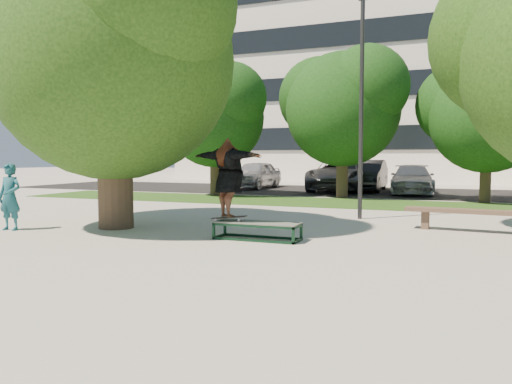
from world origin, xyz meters
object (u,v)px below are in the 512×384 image
at_px(bystander, 10,197).
at_px(bench, 483,214).
at_px(tree_left, 112,45).
at_px(car_dark, 366,176).
at_px(lamppost, 361,105).
at_px(car_grey, 340,175).
at_px(grind_box, 257,231).
at_px(car_silver_b, 412,179).
at_px(car_silver_a, 255,175).

height_order(bystander, bench, bystander).
xyz_separation_m(tree_left, car_dark, (3.56, 15.41, -3.63)).
distance_m(lamppost, car_grey, 11.84).
bearing_deg(grind_box, car_silver_b, 82.56).
distance_m(bystander, car_silver_a, 16.74).
distance_m(bystander, car_grey, 16.99).
bearing_deg(lamppost, tree_left, -143.58).
bearing_deg(car_silver_b, grind_box, -102.72).
bearing_deg(bench, car_grey, 120.84).
bearing_deg(bench, bystander, -154.84).
bearing_deg(lamppost, grind_box, -107.43).
xyz_separation_m(grind_box, car_silver_a, (-6.43, 15.84, 0.57)).
relative_size(lamppost, car_grey, 1.03).
bearing_deg(car_grey, car_silver_b, -15.03).
xyz_separation_m(car_dark, car_silver_b, (2.31, -1.03, -0.11)).
bearing_deg(lamppost, car_dark, 98.58).
bearing_deg(car_grey, bench, -67.85).
xyz_separation_m(lamppost, car_dark, (-1.73, 11.50, -2.36)).
bearing_deg(car_dark, car_silver_a, 178.80).
relative_size(bench, car_silver_a, 0.77).
xyz_separation_m(grind_box, bench, (4.42, 2.83, 0.25)).
bearing_deg(car_silver_b, bench, -83.56).
bearing_deg(car_silver_a, bench, -48.76).
height_order(bench, car_silver_b, car_silver_b).
distance_m(tree_left, lamppost, 6.70).
xyz_separation_m(lamppost, car_silver_b, (0.57, 10.47, -2.47)).
relative_size(grind_box, car_silver_b, 0.39).
bearing_deg(car_dark, car_silver_b, -25.29).
bearing_deg(bystander, car_silver_b, 56.85).
height_order(car_silver_a, car_dark, car_dark).
bearing_deg(car_dark, car_grey, -168.31).
height_order(lamppost, bystander, lamppost).
distance_m(bench, car_dark, 13.87).
xyz_separation_m(lamppost, bystander, (-7.29, -5.23, -2.36)).
relative_size(bystander, car_silver_a, 0.36).
relative_size(car_grey, car_silver_b, 1.27).
relative_size(car_silver_a, car_silver_b, 0.95).
relative_size(grind_box, bystander, 1.14).
distance_m(car_silver_a, car_grey, 4.81).
height_order(car_silver_a, car_silver_b, car_silver_a).
height_order(tree_left, grind_box, tree_left).
xyz_separation_m(tree_left, car_silver_a, (-2.51, 15.41, -3.66)).
distance_m(tree_left, car_dark, 16.22).
distance_m(bench, car_grey, 14.10).
distance_m(car_grey, car_silver_b, 3.65).
bearing_deg(lamppost, bystander, -144.31).
relative_size(grind_box, car_silver_a, 0.40).
distance_m(car_silver_a, car_dark, 6.06).
bearing_deg(bench, tree_left, -158.64).
relative_size(car_silver_a, car_dark, 0.93).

